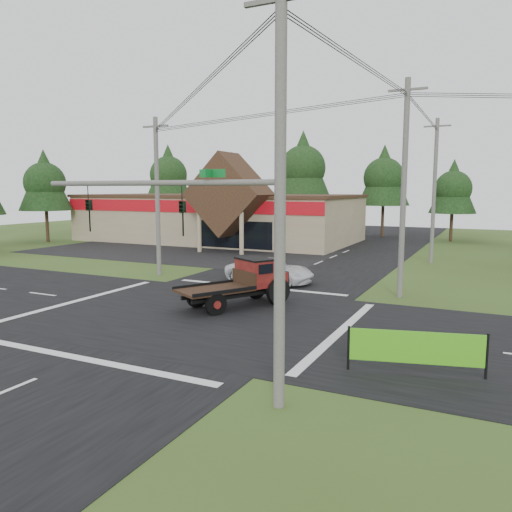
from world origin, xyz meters
The scene contains 19 objects.
ground centered at (0.00, 0.00, 0.00)m, with size 120.00×120.00×0.00m, color #344518.
road_ns centered at (0.00, 0.00, 0.01)m, with size 12.00×120.00×0.02m, color black.
road_ew centered at (0.00, 0.00, 0.01)m, with size 120.00×12.00×0.02m, color black.
parking_apron centered at (-14.00, 19.00, 0.01)m, with size 28.00×14.00×0.02m, color black.
cvs_building centered at (-15.70, 29.57, 2.78)m, with size 30.40×18.20×9.19m.
traffic_signal_mast centered at (5.82, -7.50, 4.43)m, with size 8.12×0.24×7.00m.
utility_pole_nr centered at (7.50, -7.50, 5.64)m, with size 2.00×0.30×11.00m.
utility_pole_nw centered at (-8.00, 8.00, 5.39)m, with size 2.00×0.30×10.50m.
utility_pole_ne centered at (8.00, 8.00, 5.89)m, with size 2.00×0.30×11.50m.
utility_pole_n centered at (8.00, 22.00, 5.74)m, with size 2.00×0.30×11.20m.
tree_row_a centered at (-30.00, 40.00, 8.05)m, with size 6.72×6.72×12.12m.
tree_row_b centered at (-20.00, 42.00, 6.70)m, with size 5.60×5.60×10.10m.
tree_row_c centered at (-10.00, 41.00, 8.72)m, with size 7.28×7.28×13.13m.
tree_row_d centered at (0.00, 42.00, 7.38)m, with size 6.16×6.16×11.11m.
tree_row_e centered at (8.00, 40.00, 6.03)m, with size 5.04×5.04×9.09m.
tree_side_w centered at (-32.00, 20.00, 6.70)m, with size 5.60×5.60×10.10m.
antique_flatbed_truck centered at (1.05, 2.12, 1.20)m, with size 2.20×5.75×2.41m, color #530B13, non-canonical shape.
roadside_banner centered at (10.47, -3.49, 0.73)m, with size 4.28×0.13×1.46m, color #47AF17, non-canonical shape.
white_pickup centered at (-0.05, 8.74, 0.77)m, with size 2.55×5.52×1.53m, color silver.
Camera 1 is at (12.52, -19.30, 5.84)m, focal length 35.00 mm.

